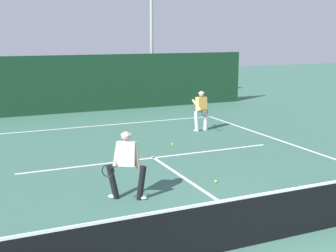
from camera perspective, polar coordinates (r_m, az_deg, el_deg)
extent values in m
plane|color=#386353|center=(8.97, 13.79, -13.98)|extent=(80.00, 80.00, 0.00)
cube|color=white|center=(19.28, -8.11, 0.11)|extent=(10.26, 0.10, 0.01)
cube|color=white|center=(14.10, -1.85, -4.08)|extent=(8.36, 0.10, 0.01)
cube|color=white|center=(11.45, 3.95, -7.88)|extent=(0.10, 6.40, 0.01)
cube|color=black|center=(8.78, 13.94, -11.20)|extent=(11.06, 0.02, 0.94)
cube|color=white|center=(8.60, 14.10, -8.14)|extent=(11.06, 0.03, 0.05)
cylinder|color=black|center=(10.53, -3.44, -7.30)|extent=(0.29, 0.26, 0.84)
cylinder|color=black|center=(10.68, -7.09, -7.10)|extent=(0.34, 0.29, 0.84)
ellipsoid|color=white|center=(10.66, -3.42, -9.16)|extent=(0.28, 0.23, 0.09)
ellipsoid|color=white|center=(10.80, -7.04, -8.94)|extent=(0.28, 0.23, 0.09)
cube|color=silver|center=(10.39, -5.35, -3.54)|extent=(0.53, 0.50, 0.61)
cylinder|color=tan|center=(10.35, -4.07, -3.73)|extent=(0.20, 0.17, 0.64)
cylinder|color=tan|center=(10.46, -6.61, -3.63)|extent=(0.33, 0.46, 0.55)
sphere|color=tan|center=(10.29, -5.39, -1.31)|extent=(0.22, 0.22, 0.22)
cylinder|color=white|center=(10.28, -5.40, -1.10)|extent=(0.33, 0.33, 0.04)
cylinder|color=black|center=(10.30, -7.19, -5.16)|extent=(0.16, 0.24, 0.03)
torus|color=black|center=(9.98, -7.69, -5.72)|extent=(0.26, 0.17, 0.29)
cylinder|color=silver|center=(18.10, 4.85, 0.73)|extent=(0.21, 0.17, 0.82)
cylinder|color=silver|center=(17.82, 3.67, 0.57)|extent=(0.23, 0.18, 0.82)
ellipsoid|color=white|center=(18.17, 4.83, -0.39)|extent=(0.27, 0.15, 0.09)
ellipsoid|color=white|center=(17.89, 3.65, -0.56)|extent=(0.27, 0.15, 0.09)
cube|color=#E5B24C|center=(17.84, 4.30, 2.83)|extent=(0.46, 0.33, 0.58)
cylinder|color=tan|center=(17.98, 4.89, 2.81)|extent=(0.25, 0.14, 0.63)
cylinder|color=tan|center=(17.70, 3.70, 2.69)|extent=(0.19, 0.58, 0.43)
sphere|color=tan|center=(17.78, 4.32, 4.14)|extent=(0.22, 0.22, 0.22)
cylinder|color=white|center=(17.77, 4.32, 4.26)|extent=(0.27, 0.27, 0.04)
cylinder|color=black|center=(17.51, 4.05, 1.86)|extent=(0.08, 0.26, 0.03)
torus|color=black|center=(17.25, 4.74, 1.70)|extent=(0.29, 0.07, 0.29)
sphere|color=#D1E033|center=(11.86, 6.14, -7.08)|extent=(0.07, 0.07, 0.07)
sphere|color=#D1E033|center=(15.66, 0.58, -2.36)|extent=(0.07, 0.07, 0.07)
cube|color=#143720|center=(22.60, -10.78, 5.35)|extent=(18.01, 0.12, 2.84)
cylinder|color=#9EA39E|center=(25.54, -2.11, 11.25)|extent=(0.18, 0.18, 7.28)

